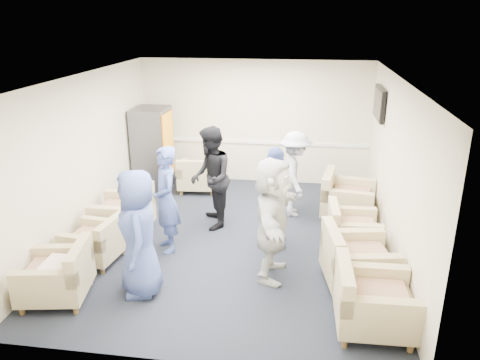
# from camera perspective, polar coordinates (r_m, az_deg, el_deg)

# --- Properties ---
(floor) EXTENTS (6.00, 6.00, 0.00)m
(floor) POSITION_cam_1_polar(r_m,az_deg,el_deg) (7.98, -0.82, -7.23)
(floor) COLOR black
(floor) RESTS_ON ground
(ceiling) EXTENTS (6.00, 6.00, 0.00)m
(ceiling) POSITION_cam_1_polar(r_m,az_deg,el_deg) (7.17, -0.93, 12.39)
(ceiling) COLOR white
(ceiling) RESTS_ON back_wall
(back_wall) EXTENTS (5.00, 0.02, 2.70)m
(back_wall) POSITION_cam_1_polar(r_m,az_deg,el_deg) (10.33, 1.77, 7.05)
(back_wall) COLOR beige
(back_wall) RESTS_ON floor
(front_wall) EXTENTS (5.00, 0.02, 2.70)m
(front_wall) POSITION_cam_1_polar(r_m,az_deg,el_deg) (4.75, -6.64, -8.88)
(front_wall) COLOR beige
(front_wall) RESTS_ON floor
(left_wall) EXTENTS (0.02, 6.00, 2.70)m
(left_wall) POSITION_cam_1_polar(r_m,az_deg,el_deg) (8.22, -18.37, 2.71)
(left_wall) COLOR beige
(left_wall) RESTS_ON floor
(right_wall) EXTENTS (0.02, 6.00, 2.70)m
(right_wall) POSITION_cam_1_polar(r_m,az_deg,el_deg) (7.50, 18.35, 1.12)
(right_wall) COLOR beige
(right_wall) RESTS_ON floor
(chair_rail) EXTENTS (4.98, 0.04, 0.06)m
(chair_rail) POSITION_cam_1_polar(r_m,az_deg,el_deg) (10.42, 1.73, 4.61)
(chair_rail) COLOR white
(chair_rail) RESTS_ON back_wall
(tv) EXTENTS (0.10, 1.00, 0.58)m
(tv) POSITION_cam_1_polar(r_m,az_deg,el_deg) (9.05, 16.61, 8.94)
(tv) COLOR black
(tv) RESTS_ON right_wall
(armchair_left_near) EXTENTS (0.96, 0.96, 0.67)m
(armchair_left_near) POSITION_cam_1_polar(r_m,az_deg,el_deg) (6.73, -21.14, -10.94)
(armchair_left_near) COLOR tan
(armchair_left_near) RESTS_ON floor
(armchair_left_mid) EXTENTS (0.86, 0.86, 0.61)m
(armchair_left_mid) POSITION_cam_1_polar(r_m,az_deg,el_deg) (7.51, -17.05, -7.36)
(armchair_left_mid) COLOR tan
(armchair_left_mid) RESTS_ON floor
(armchair_left_far) EXTENTS (0.90, 0.90, 0.71)m
(armchair_left_far) POSITION_cam_1_polar(r_m,az_deg,el_deg) (8.24, -13.69, -4.18)
(armchair_left_far) COLOR tan
(armchair_left_far) RESTS_ON floor
(armchair_right_near) EXTENTS (0.93, 0.93, 0.72)m
(armchair_right_near) POSITION_cam_1_polar(r_m,az_deg,el_deg) (5.95, 15.48, -14.25)
(armchair_right_near) COLOR tan
(armchair_right_near) RESTS_ON floor
(armchair_right_midnear) EXTENTS (1.05, 1.05, 0.73)m
(armchair_right_midnear) POSITION_cam_1_polar(r_m,az_deg,el_deg) (6.75, 13.72, -9.66)
(armchair_right_midnear) COLOR tan
(armchair_right_midnear) RESTS_ON floor
(armchair_right_midfar) EXTENTS (0.83, 0.83, 0.64)m
(armchair_right_midfar) POSITION_cam_1_polar(r_m,az_deg,el_deg) (7.76, 13.28, -6.00)
(armchair_right_midfar) COLOR tan
(armchair_right_midfar) RESTS_ON floor
(armchair_right_far) EXTENTS (1.04, 1.04, 0.73)m
(armchair_right_far) POSITION_cam_1_polar(r_m,az_deg,el_deg) (8.86, 12.62, -2.29)
(armchair_right_far) COLOR tan
(armchair_right_far) RESTS_ON floor
(armchair_corner) EXTENTS (0.87, 0.87, 0.65)m
(armchair_corner) POSITION_cam_1_polar(r_m,az_deg,el_deg) (10.00, -5.12, 0.42)
(armchair_corner) COLOR tan
(armchair_corner) RESTS_ON floor
(vending_machine) EXTENTS (0.71, 0.83, 1.75)m
(vending_machine) POSITION_cam_1_polar(r_m,az_deg,el_deg) (10.19, -10.56, 3.78)
(vending_machine) COLOR #53525A
(vending_machine) RESTS_ON floor
(backpack) EXTENTS (0.32, 0.26, 0.49)m
(backpack) POSITION_cam_1_polar(r_m,az_deg,el_deg) (8.22, -12.15, -4.90)
(backpack) COLOR black
(backpack) RESTS_ON floor
(pillow) EXTENTS (0.35, 0.45, 0.12)m
(pillow) POSITION_cam_1_polar(r_m,az_deg,el_deg) (6.64, -21.42, -9.70)
(pillow) COLOR white
(pillow) RESTS_ON armchair_left_near
(person_front_left) EXTENTS (0.81, 1.00, 1.76)m
(person_front_left) POSITION_cam_1_polar(r_m,az_deg,el_deg) (6.33, -12.26, -6.38)
(person_front_left) COLOR #42559F
(person_front_left) RESTS_ON floor
(person_mid_left) EXTENTS (0.66, 0.75, 1.72)m
(person_mid_left) POSITION_cam_1_polar(r_m,az_deg,el_deg) (7.40, -9.01, -2.40)
(person_mid_left) COLOR #42559F
(person_mid_left) RESTS_ON floor
(person_back_left) EXTENTS (0.88, 1.02, 1.81)m
(person_back_left) POSITION_cam_1_polar(r_m,az_deg,el_deg) (8.13, -3.58, 0.23)
(person_back_left) COLOR black
(person_back_left) RESTS_ON floor
(person_back_right) EXTENTS (0.77, 1.13, 1.61)m
(person_back_right) POSITION_cam_1_polar(r_m,az_deg,el_deg) (8.69, 6.68, 0.72)
(person_back_right) COLOR silver
(person_back_right) RESTS_ON floor
(person_mid_right) EXTENTS (0.54, 1.02, 1.67)m
(person_mid_right) POSITION_cam_1_polar(r_m,az_deg,el_deg) (7.47, 4.20, -2.18)
(person_mid_right) COLOR #42559F
(person_mid_right) RESTS_ON floor
(person_front_right) EXTENTS (0.64, 1.70, 1.80)m
(person_front_right) POSITION_cam_1_polar(r_m,az_deg,el_deg) (6.56, 4.00, -4.77)
(person_front_right) COLOR silver
(person_front_right) RESTS_ON floor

